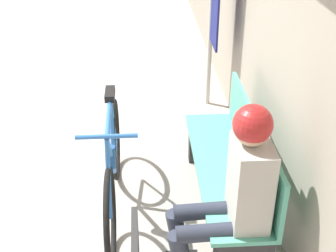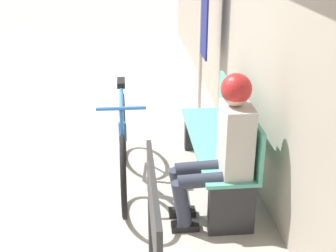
% 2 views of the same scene
% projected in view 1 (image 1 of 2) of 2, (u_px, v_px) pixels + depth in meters
% --- Properties ---
extents(park_bench_near, '(1.60, 0.42, 0.85)m').
position_uv_depth(park_bench_near, '(231.00, 171.00, 3.47)').
color(park_bench_near, '#51A88E').
rests_on(park_bench_near, ground_plane).
extents(bicycle, '(1.70, 0.40, 0.93)m').
position_uv_depth(bicycle, '(113.00, 170.00, 3.50)').
color(bicycle, black).
rests_on(bicycle, ground_plane).
extents(person_seated, '(0.34, 0.61, 1.24)m').
position_uv_depth(person_seated, '(235.00, 185.00, 2.79)').
color(person_seated, '#2D3342').
rests_on(person_seated, ground_plane).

